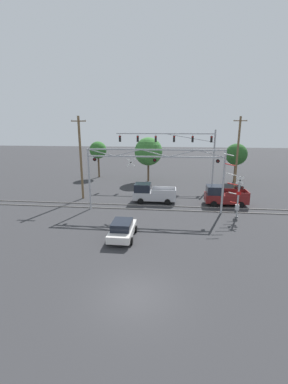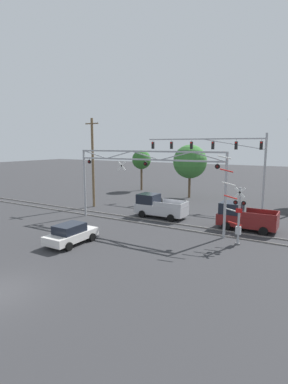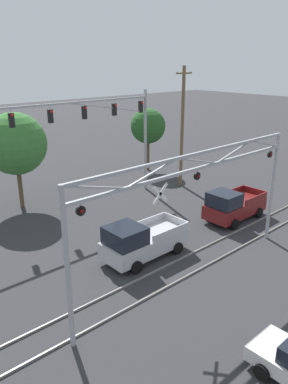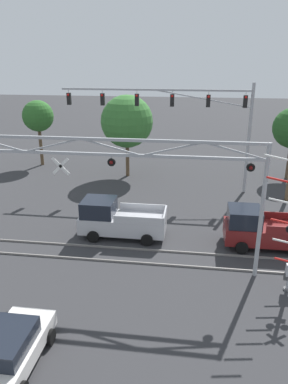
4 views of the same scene
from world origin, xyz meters
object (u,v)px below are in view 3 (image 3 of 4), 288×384
Objects in this scene: traffic_signal_span at (102,123)px; background_tree_far_left_verge at (148,126)px; utility_pole_right at (182,127)px; background_tree_beyond_span at (15,144)px; crossing_gantry at (196,188)px; pickup_truck_lead at (141,241)px; pickup_truck_following at (233,206)px.

traffic_signal_span is 9.66m from background_tree_far_left_verge.
background_tree_beyond_span is at bearing 161.12° from utility_pole_right.
crossing_gantry is 1.40× the size of utility_pole_right.
crossing_gantry is 15.34m from utility_pole_right.
utility_pole_right is 13.63m from background_tree_beyond_span.
crossing_gantry is at bearing -82.35° from background_tree_beyond_span.
background_tree_beyond_span is (-12.89, 4.41, -0.36)m from utility_pole_right.
pickup_truck_following is at bearing -1.42° from pickup_truck_lead.
traffic_signal_span is 2.35× the size of background_tree_far_left_verge.
background_tree_far_left_verge is (4.21, 13.31, 3.39)m from pickup_truck_following.
pickup_truck_lead is 1.06× the size of pickup_truck_following.
pickup_truck_lead is (-4.01, -8.88, -5.10)m from traffic_signal_span.
background_tree_beyond_span is at bearing -175.07° from background_tree_far_left_verge.
utility_pole_right reaches higher than background_tree_beyond_span.
background_tree_beyond_span is (-9.88, 12.10, 3.83)m from pickup_truck_following.
utility_pole_right reaches higher than pickup_truck_following.
background_tree_far_left_verge is at bearing 4.93° from background_tree_beyond_span.
traffic_signal_span is at bearing -28.39° from background_tree_beyond_span.
utility_pole_right is at bearing -18.88° from background_tree_beyond_span.
background_tree_beyond_span is 1.16× the size of background_tree_far_left_verge.
crossing_gantry is 5.16m from pickup_truck_lead.
traffic_signal_span is 3.04× the size of pickup_truck_following.
background_tree_far_left_verge reaches higher than pickup_truck_lead.
utility_pole_right reaches higher than pickup_truck_lead.
traffic_signal_span reaches higher than pickup_truck_lead.
background_tree_beyond_span is (-5.57, 3.01, -1.27)m from traffic_signal_span.
crossing_gantry is at bearing -106.03° from traffic_signal_span.
traffic_signal_span is 11.00m from pickup_truck_lead.
traffic_signal_span is (3.52, 12.25, 1.23)m from crossing_gantry.
pickup_truck_lead is at bearing 98.35° from crossing_gantry.
background_tree_far_left_verge is at bearing 26.38° from traffic_signal_span.
background_tree_far_left_verge is (8.52, 4.22, -1.71)m from traffic_signal_span.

